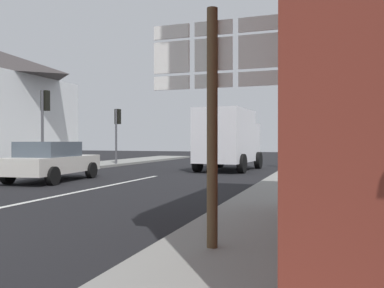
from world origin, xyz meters
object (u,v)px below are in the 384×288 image
sedan_far (52,161)px  route_sign_post (213,102)px  traffic_light_near_left (44,112)px  delivery_truck (228,138)px  traffic_light_far_right (292,121)px  traffic_light_far_left (117,124)px

sedan_far → route_sign_post: size_ratio=1.36×
route_sign_post → traffic_light_near_left: bearing=137.3°
delivery_truck → route_sign_post: bearing=-77.0°
delivery_truck → route_sign_post: 15.19m
delivery_truck → traffic_light_near_left: 8.83m
sedan_far → delivery_truck: delivery_truck is taller
traffic_light_far_right → route_sign_post: bearing=-88.4°
delivery_truck → traffic_light_far_left: traffic_light_far_left is taller
traffic_light_far_right → traffic_light_far_left: 10.17m
route_sign_post → traffic_light_far_left: size_ratio=0.94×
delivery_truck → traffic_light_far_right: size_ratio=1.48×
sedan_far → traffic_light_near_left: size_ratio=1.16×
traffic_light_far_right → traffic_light_far_left: traffic_light_far_right is taller
traffic_light_far_right → traffic_light_near_left: bearing=-143.7°
delivery_truck → traffic_light_far_right: 3.93m
traffic_light_far_right → traffic_light_near_left: traffic_light_near_left is taller
traffic_light_near_left → sedan_far: bearing=-46.5°
sedan_far → route_sign_post: route_sign_post is taller
sedan_far → route_sign_post: (8.38, -7.46, 1.24)m
route_sign_post → traffic_light_far_left: bearing=123.1°
route_sign_post → traffic_light_far_right: traffic_light_far_right is taller
traffic_light_near_left → route_sign_post: bearing=-42.7°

